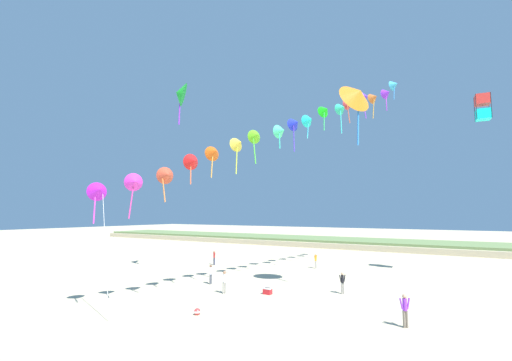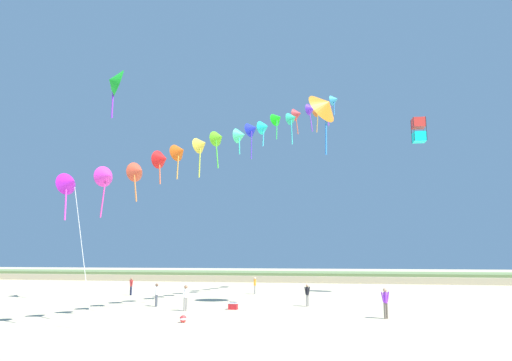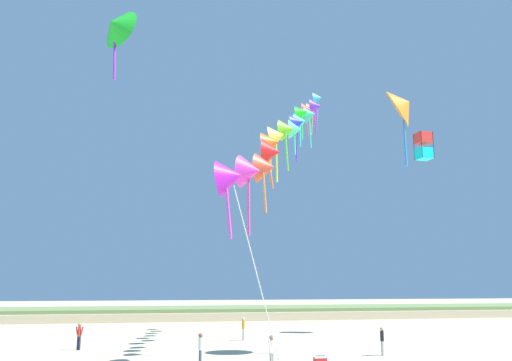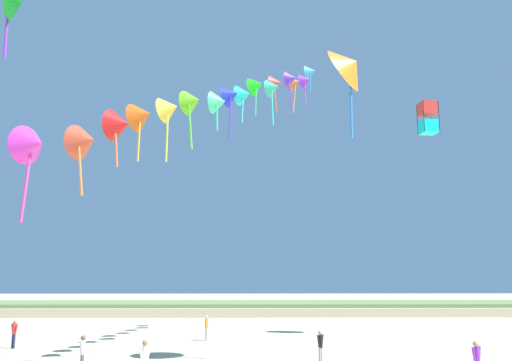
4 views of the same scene
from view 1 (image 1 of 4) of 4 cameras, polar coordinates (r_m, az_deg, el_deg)
ground_plane at (r=19.37m, az=-16.41°, el=-22.07°), size 240.00×240.00×0.00m
dune_ridge at (r=60.66m, az=18.73°, el=-9.94°), size 120.00×12.70×1.22m
person_near_left at (r=36.41m, az=9.91°, el=-12.87°), size 0.21×0.53×1.52m
person_near_right at (r=28.39m, az=-7.55°, el=-15.01°), size 0.21×0.53×1.52m
person_mid_center at (r=25.08m, az=-5.29°, el=-16.26°), size 0.43×0.45×1.56m
person_far_left at (r=38.52m, az=-6.98°, el=-12.50°), size 0.50×0.33×1.52m
person_far_right at (r=25.64m, az=14.22°, el=-15.98°), size 0.38×0.45×1.49m
person_far_center at (r=19.43m, az=23.58°, el=-18.91°), size 0.49×0.41×1.62m
kite_banner_string at (r=28.95m, az=6.44°, el=9.33°), size 13.06×28.17×20.20m
large_kite_low_lead at (r=36.13m, az=33.59°, el=10.13°), size 1.23×1.23×2.22m
large_kite_mid_trail at (r=25.45m, az=16.53°, el=13.55°), size 2.86×3.03×4.84m
large_kite_high_solo at (r=33.46m, az=-12.57°, el=13.94°), size 2.42×2.51×4.12m
beach_cooler at (r=24.98m, az=1.94°, el=-17.94°), size 0.58×0.41×0.46m
beach_ball at (r=20.50m, az=-9.77°, el=-20.73°), size 0.36×0.36×0.36m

